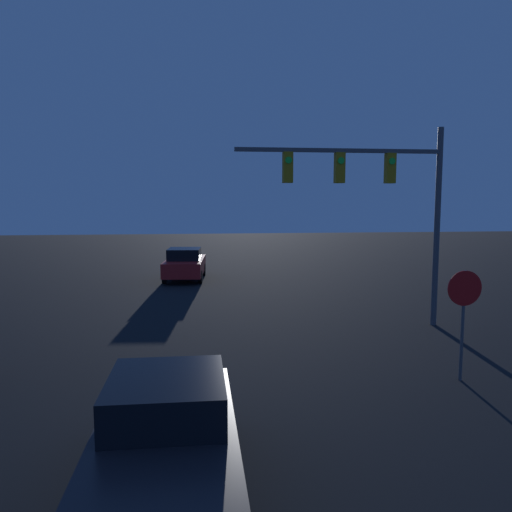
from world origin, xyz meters
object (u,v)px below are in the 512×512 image
object	(u,v)px
traffic_signal_mast	(379,189)
stop_sign	(464,304)
car_near	(167,439)
car_far	(185,264)

from	to	relation	value
traffic_signal_mast	stop_sign	xyz separation A→B (m)	(0.18, -4.73, -2.55)
traffic_signal_mast	stop_sign	size ratio (longest dim) A/B	2.63
car_near	car_far	world-z (taller)	same
car_near	stop_sign	xyz separation A→B (m)	(6.13, 3.54, 0.92)
traffic_signal_mast	car_near	bearing A→B (deg)	-125.75
traffic_signal_mast	stop_sign	bearing A→B (deg)	-87.84
car_near	traffic_signal_mast	distance (m)	10.76
car_near	car_far	bearing A→B (deg)	-89.20
stop_sign	car_far	bearing A→B (deg)	112.87
car_near	stop_sign	bearing A→B (deg)	-149.57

